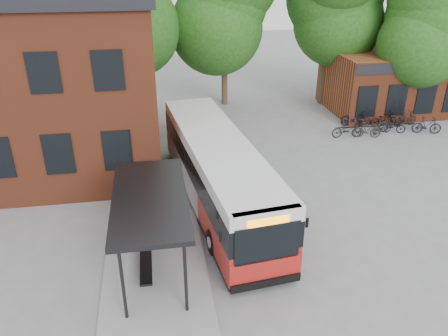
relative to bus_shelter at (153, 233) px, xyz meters
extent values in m
plane|color=slate|center=(4.50, 1.00, -1.45)|extent=(100.00, 100.00, 0.00)
imported|color=black|center=(11.60, 10.29, -0.97)|extent=(1.87, 0.76, 0.96)
imported|color=#2C2A27|center=(12.78, 10.08, -0.97)|extent=(1.66, 0.85, 0.96)
imported|color=black|center=(12.76, 11.98, -1.05)|extent=(1.62, 0.97, 0.80)
imported|color=black|center=(12.93, 11.96, -0.90)|extent=(1.89, 1.14, 1.10)
imported|color=black|center=(14.67, 10.59, -1.04)|extent=(1.65, 1.11, 0.82)
imported|color=#25252C|center=(13.97, 10.50, -0.98)|extent=(1.62, 0.88, 0.93)
imported|color=black|center=(14.66, 11.67, -0.98)|extent=(1.83, 0.71, 0.95)
imported|color=black|center=(16.65, 10.11, -0.93)|extent=(1.79, 0.99, 1.04)
imported|color=black|center=(16.04, 11.51, -0.94)|extent=(1.74, 0.70, 1.02)
camera|label=1|loc=(0.35, -12.44, 8.41)|focal=35.00mm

